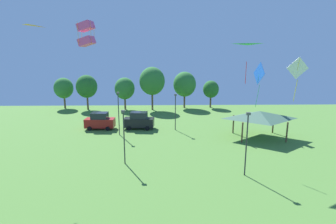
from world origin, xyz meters
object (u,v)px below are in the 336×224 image
Objects in this scene: parked_car_leftmost at (100,121)px; treeline_tree_1 at (87,87)px; light_post_0 at (175,110)px; light_post_3 at (124,134)px; kite_flying_3 at (259,74)px; kite_flying_1 at (297,70)px; treeline_tree_0 at (64,88)px; treeline_tree_2 at (125,89)px; kite_flying_8 at (247,54)px; light_post_2 at (119,111)px; kite_flying_6 at (86,34)px; treeline_tree_5 at (211,89)px; kite_flying_9 at (23,33)px; park_pavilion at (260,115)px; treeline_tree_4 at (185,84)px; light_post_1 at (247,140)px; treeline_tree_3 at (152,81)px; parked_car_second_from_left at (139,121)px.

treeline_tree_1 reaches higher than parked_car_leftmost.
light_post_0 is 13.55m from light_post_3.
light_post_0 is (11.19, -0.74, 1.83)m from parked_car_leftmost.
treeline_tree_1 is (-29.09, 15.65, -3.39)m from kite_flying_3.
kite_flying_1 is 45.03m from treeline_tree_0.
parked_car_leftmost is 15.36m from treeline_tree_2.
light_post_2 is (-14.75, 7.36, -7.48)m from kite_flying_8.
kite_flying_6 is at bearing -120.24° from light_post_3.
light_post_3 is 0.96× the size of treeline_tree_5.
treeline_tree_2 is at bearing 84.75° from parked_car_leftmost.
kite_flying_3 is 12.98m from light_post_0.
treeline_tree_1 is at bearing 95.01° from kite_flying_9.
light_post_2 is 1.08× the size of light_post_3.
kite_flying_6 is 7.91m from kite_flying_9.
treeline_tree_5 is at bearing 50.56° from light_post_2.
treeline_tree_4 is (-8.11, 21.12, 1.88)m from park_pavilion.
kite_flying_9 is 31.53m from treeline_tree_0.
kite_flying_8 is at bearing -28.62° from parked_car_leftmost.
park_pavilion is 1.28× the size of treeline_tree_5.
kite_flying_8 is 0.53× the size of light_post_2.
light_post_1 is at bearing -103.66° from kite_flying_8.
light_post_3 is at bearing -144.79° from kite_flying_3.
light_post_2 is (-7.85, -2.28, 0.31)m from light_post_0.
treeline_tree_3 is at bearing 86.19° from light_post_3.
light_post_0 is (-6.90, 9.64, -7.79)m from kite_flying_8.
treeline_tree_0 is at bearing 137.26° from kite_flying_8.
treeline_tree_3 is at bearing -3.06° from treeline_tree_1.
light_post_2 reaches higher than parked_car_second_from_left.
parked_car_leftmost is at bearing -56.16° from treeline_tree_0.
kite_flying_6 reaches higher than kite_flying_1.
light_post_2 is at bearing -163.78° from light_post_0.
treeline_tree_3 is 1.51× the size of treeline_tree_5.
kite_flying_1 is 19.13m from kite_flying_6.
treeline_tree_3 is at bearing 82.78° from kite_flying_6.
light_post_0 is 0.84× the size of treeline_tree_0.
parked_car_second_from_left is 0.60× the size of treeline_tree_4.
kite_flying_8 is at bearing -93.11° from treeline_tree_5.
light_post_2 is 18.08m from treeline_tree_2.
parked_car_second_from_left is at bearing 88.55° from light_post_3.
treeline_tree_1 is (-11.74, 15.06, 3.46)m from parked_car_second_from_left.
parked_car_leftmost is 0.59× the size of park_pavilion.
kite_flying_9 is at bearing -162.45° from park_pavilion.
kite_flying_1 reaches higher than park_pavilion.
light_post_3 is at bearing -153.22° from park_pavilion.
parked_car_leftmost is 0.79× the size of light_post_3.
kite_flying_1 is 17.66m from light_post_3.
kite_flying_8 is 30.89m from treeline_tree_2.
kite_flying_8 reaches higher than treeline_tree_1.
light_post_3 is at bearing -106.10° from treeline_tree_4.
kite_flying_1 is at bearing -45.56° from treeline_tree_1.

